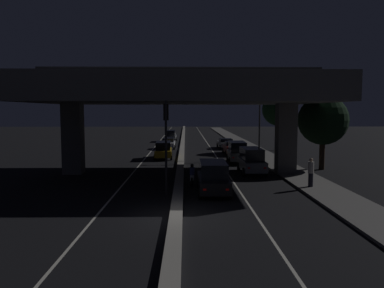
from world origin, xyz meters
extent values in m
plane|color=black|center=(0.00, 0.00, 0.00)|extent=(200.00, 200.00, 0.00)
cube|color=beige|center=(-3.79, 35.00, 0.00)|extent=(0.12, 126.00, 0.00)
cube|color=beige|center=(3.79, 35.00, 0.00)|extent=(0.12, 126.00, 0.00)
cube|color=gray|center=(0.00, 35.00, 0.13)|extent=(0.60, 126.00, 0.26)
cube|color=#5B5956|center=(9.01, 28.00, 0.07)|extent=(2.84, 126.00, 0.13)
cube|color=#5B5956|center=(-8.42, 12.62, 2.78)|extent=(1.47, 1.32, 5.56)
cube|color=#5B5956|center=(8.42, 12.62, 2.78)|extent=(1.47, 1.32, 5.56)
cube|color=#5B5956|center=(0.00, 12.62, 6.51)|extent=(22.18, 13.93, 1.90)
cube|color=#333335|center=(0.00, 12.62, 7.91)|extent=(22.18, 0.40, 0.90)
cylinder|color=black|center=(-0.70, 4.90, 2.78)|extent=(0.14, 0.14, 5.56)
cube|color=black|center=(-0.70, 5.08, 4.89)|extent=(0.30, 0.28, 0.95)
sphere|color=red|center=(-0.70, 5.23, 5.18)|extent=(0.18, 0.18, 0.18)
sphere|color=black|center=(-0.70, 5.23, 4.89)|extent=(0.18, 0.18, 0.18)
sphere|color=black|center=(-0.70, 5.23, 4.59)|extent=(0.18, 0.18, 0.18)
cylinder|color=#2D2D30|center=(8.18, 22.03, 3.62)|extent=(0.18, 0.18, 7.23)
cylinder|color=#2D2D30|center=(7.14, 22.03, 7.08)|extent=(2.06, 0.10, 0.10)
ellipsoid|color=#F2B759|center=(6.11, 22.03, 6.98)|extent=(0.56, 0.32, 0.24)
cube|color=black|center=(2.11, 5.34, 0.67)|extent=(1.78, 4.51, 0.70)
cube|color=black|center=(2.11, 5.45, 1.46)|extent=(1.57, 3.25, 0.88)
cylinder|color=black|center=(1.25, 6.83, 0.32)|extent=(0.20, 0.63, 0.63)
cylinder|color=black|center=(2.98, 6.82, 0.32)|extent=(0.20, 0.63, 0.63)
cylinder|color=black|center=(1.24, 3.86, 0.32)|extent=(0.20, 0.63, 0.63)
cylinder|color=black|center=(2.96, 3.85, 0.32)|extent=(0.20, 0.63, 0.63)
cube|color=red|center=(1.48, 3.08, 0.70)|extent=(0.18, 0.03, 0.11)
cube|color=red|center=(2.72, 3.07, 0.70)|extent=(0.18, 0.03, 0.11)
cube|color=#515459|center=(5.68, 12.41, 0.73)|extent=(1.69, 4.35, 0.77)
cube|color=black|center=(5.68, 12.52, 1.57)|extent=(1.49, 3.13, 0.91)
cylinder|color=black|center=(4.86, 13.84, 0.34)|extent=(0.20, 0.69, 0.69)
cylinder|color=black|center=(6.50, 13.84, 0.34)|extent=(0.20, 0.69, 0.69)
cylinder|color=black|center=(4.87, 10.97, 0.34)|extent=(0.20, 0.69, 0.69)
cylinder|color=black|center=(6.51, 10.97, 0.34)|extent=(0.20, 0.69, 0.69)
cube|color=red|center=(5.10, 10.22, 0.77)|extent=(0.18, 0.03, 0.11)
cube|color=red|center=(6.28, 10.23, 0.77)|extent=(0.18, 0.03, 0.11)
cube|color=#515459|center=(5.41, 18.64, 0.70)|extent=(1.77, 4.09, 0.71)
cube|color=black|center=(5.41, 18.74, 1.53)|extent=(1.54, 2.95, 0.96)
cylinder|color=black|center=(4.62, 19.99, 0.34)|extent=(0.22, 0.69, 0.69)
cylinder|color=black|center=(6.25, 19.95, 0.34)|extent=(0.22, 0.69, 0.69)
cylinder|color=black|center=(4.56, 17.32, 0.34)|extent=(0.22, 0.69, 0.69)
cylinder|color=black|center=(6.19, 17.28, 0.34)|extent=(0.22, 0.69, 0.69)
cube|color=red|center=(4.77, 16.62, 0.73)|extent=(0.18, 0.03, 0.11)
cube|color=red|center=(5.94, 16.59, 0.73)|extent=(0.18, 0.03, 0.11)
cube|color=#591414|center=(5.75, 25.25, 0.68)|extent=(1.83, 4.38, 0.73)
cube|color=black|center=(5.75, 25.14, 1.28)|extent=(1.59, 1.76, 0.46)
cylinder|color=black|center=(4.86, 26.68, 0.31)|extent=(0.21, 0.63, 0.63)
cylinder|color=black|center=(6.61, 26.70, 0.31)|extent=(0.21, 0.63, 0.63)
cylinder|color=black|center=(4.89, 23.80, 0.31)|extent=(0.21, 0.63, 0.63)
cylinder|color=black|center=(6.64, 23.82, 0.31)|extent=(0.21, 0.63, 0.63)
cube|color=red|center=(5.15, 23.05, 0.72)|extent=(0.18, 0.03, 0.11)
cube|color=red|center=(6.40, 23.06, 0.72)|extent=(0.18, 0.03, 0.11)
cube|color=#515459|center=(5.73, 32.20, 0.59)|extent=(1.98, 4.51, 0.58)
cube|color=black|center=(5.74, 32.09, 1.09)|extent=(1.66, 1.84, 0.43)
cylinder|color=black|center=(4.79, 33.63, 0.30)|extent=(0.22, 0.60, 0.59)
cylinder|color=black|center=(6.55, 33.70, 0.30)|extent=(0.22, 0.60, 0.59)
cylinder|color=black|center=(4.91, 30.70, 0.30)|extent=(0.22, 0.60, 0.59)
cylinder|color=black|center=(6.67, 30.78, 0.30)|extent=(0.22, 0.60, 0.59)
cube|color=red|center=(5.20, 29.95, 0.61)|extent=(0.18, 0.04, 0.11)
cube|color=red|center=(6.45, 30.00, 0.61)|extent=(0.18, 0.04, 0.11)
cube|color=gold|center=(-1.88, 21.91, 0.63)|extent=(1.82, 4.39, 0.68)
cube|color=black|center=(-1.87, 21.80, 1.37)|extent=(1.58, 3.17, 0.79)
cylinder|color=black|center=(-1.01, 20.51, 0.29)|extent=(0.22, 0.59, 0.58)
cylinder|color=black|center=(-2.65, 20.46, 0.29)|extent=(0.22, 0.59, 0.58)
cylinder|color=black|center=(-1.10, 23.37, 0.29)|extent=(0.22, 0.59, 0.58)
cylinder|color=black|center=(-2.74, 23.31, 0.29)|extent=(0.22, 0.59, 0.58)
cube|color=white|center=(-1.36, 24.11, 0.53)|extent=(0.18, 0.04, 0.11)
cube|color=white|center=(-2.54, 24.07, 0.53)|extent=(0.18, 0.04, 0.11)
cube|color=silver|center=(-1.83, 32.06, 0.59)|extent=(1.73, 4.31, 0.58)
cube|color=black|center=(-1.83, 32.27, 1.14)|extent=(1.50, 2.07, 0.50)
cylinder|color=black|center=(-1.03, 30.63, 0.30)|extent=(0.21, 0.61, 0.61)
cylinder|color=black|center=(-2.67, 30.65, 0.30)|extent=(0.21, 0.61, 0.61)
cylinder|color=black|center=(-1.00, 33.47, 0.30)|extent=(0.21, 0.61, 0.61)
cylinder|color=black|center=(-2.64, 33.48, 0.30)|extent=(0.21, 0.61, 0.61)
cube|color=white|center=(-1.22, 34.21, 0.51)|extent=(0.18, 0.03, 0.11)
cube|color=white|center=(-2.40, 34.22, 0.51)|extent=(0.18, 0.03, 0.11)
cube|color=#515459|center=(-1.96, 43.84, 0.65)|extent=(1.80, 4.49, 0.68)
cube|color=black|center=(-1.97, 43.73, 1.40)|extent=(1.57, 3.24, 0.82)
cylinder|color=black|center=(-1.19, 42.36, 0.31)|extent=(0.22, 0.63, 0.63)
cylinder|color=black|center=(-2.82, 42.40, 0.31)|extent=(0.22, 0.63, 0.63)
cylinder|color=black|center=(-1.10, 45.29, 0.31)|extent=(0.22, 0.63, 0.63)
cylinder|color=black|center=(-2.74, 45.33, 0.31)|extent=(0.22, 0.63, 0.63)
cube|color=white|center=(-1.31, 46.06, 0.55)|extent=(0.18, 0.04, 0.11)
cube|color=white|center=(-2.49, 46.09, 0.55)|extent=(0.18, 0.04, 0.11)
cylinder|color=black|center=(0.92, 8.63, 0.30)|extent=(0.11, 0.60, 0.60)
cylinder|color=black|center=(0.85, 7.27, 0.30)|extent=(0.13, 0.60, 0.60)
cube|color=silver|center=(0.88, 7.95, 0.52)|extent=(0.30, 1.04, 0.32)
cylinder|color=navy|center=(0.88, 7.95, 0.93)|extent=(0.34, 0.34, 0.51)
sphere|color=black|center=(0.88, 7.95, 1.31)|extent=(0.24, 0.24, 0.24)
cube|color=red|center=(0.84, 7.22, 0.52)|extent=(0.08, 0.03, 0.08)
cylinder|color=black|center=(8.43, 6.54, 0.57)|extent=(0.30, 0.30, 0.87)
cylinder|color=beige|center=(8.43, 6.54, 1.37)|extent=(0.36, 0.36, 0.73)
sphere|color=tan|center=(8.43, 6.54, 1.85)|extent=(0.24, 0.24, 0.24)
cylinder|color=#2D2116|center=(11.97, 14.28, 1.31)|extent=(0.46, 0.46, 2.62)
sphere|color=black|center=(11.97, 14.28, 4.18)|extent=(4.16, 4.16, 4.16)
cylinder|color=#38281C|center=(12.01, 29.61, 1.80)|extent=(0.40, 0.40, 3.60)
sphere|color=black|center=(12.01, 29.61, 5.12)|extent=(4.04, 4.04, 4.04)
camera|label=1|loc=(0.45, -16.88, 4.97)|focal=35.00mm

